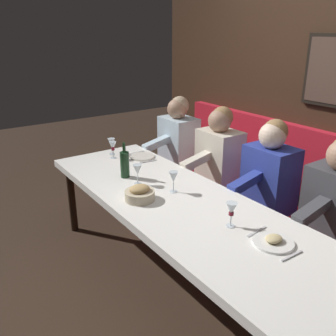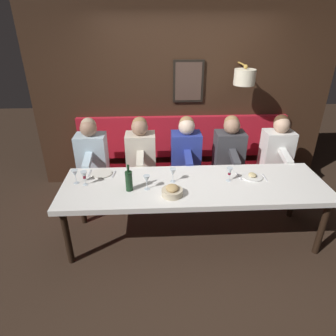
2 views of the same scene
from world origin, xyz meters
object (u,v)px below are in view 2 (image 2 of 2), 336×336
diner_near (230,146)px  diner_farthest (91,149)px  diner_nearest (278,145)px  wine_glass_4 (173,172)px  wine_glass_3 (230,172)px  wine_bottle (129,181)px  wine_glass_2 (147,180)px  diner_far (141,148)px  wine_glass_0 (75,174)px  dining_table (194,188)px  diner_middle (186,147)px  bread_bowl (172,191)px  wine_glass_1 (84,175)px

diner_near → diner_farthest: bearing=90.0°
diner_nearest → wine_glass_4: bearing=118.3°
diner_near → wine_glass_3: 0.86m
diner_near → wine_bottle: size_ratio=2.64×
diner_nearest → wine_bottle: (-0.98, 2.00, 0.04)m
wine_glass_2 → diner_far: bearing=5.7°
wine_glass_2 → wine_glass_3: size_ratio=1.00×
wine_glass_0 → wine_glass_2: size_ratio=1.00×
diner_farthest → wine_glass_3: bearing=-116.2°
diner_farthest → dining_table: bearing=-124.4°
wine_glass_0 → wine_glass_4: size_ratio=1.00×
diner_far → wine_glass_4: 0.91m
wine_glass_2 → diner_middle: bearing=-28.4°
dining_table → diner_farthest: (0.88, 1.29, 0.13)m
diner_nearest → bread_bowl: (-1.10, 1.55, -0.03)m
wine_glass_4 → wine_bottle: size_ratio=0.55×
diner_far → wine_glass_0: bearing=139.0°
wine_glass_3 → wine_glass_1: bearing=90.2°
wine_glass_1 → bread_bowl: size_ratio=0.75×
wine_bottle → dining_table: bearing=-82.3°
diner_nearest → wine_glass_3: size_ratio=4.82×
diner_farthest → wine_glass_4: size_ratio=4.82×
wine_glass_4 → bread_bowl: bearing=174.8°
diner_farthest → wine_glass_3: (-0.83, -1.69, 0.04)m
wine_glass_0 → wine_glass_1: bearing=-110.1°
wine_glass_0 → diner_middle: bearing=-58.7°
diner_farthest → wine_glass_0: size_ratio=4.82×
diner_middle → diner_far: (0.00, 0.62, 0.00)m
wine_bottle → diner_nearest: bearing=-63.9°
diner_far → wine_glass_3: 1.32m
dining_table → wine_glass_3: wine_glass_3 is taller
diner_middle → diner_far: bearing=90.0°
wine_glass_0 → dining_table: bearing=-93.7°
diner_nearest → diner_middle: same height
diner_nearest → diner_far: same height
wine_glass_0 → wine_bottle: size_ratio=0.55×
wine_glass_0 → bread_bowl: wine_glass_0 is taller
diner_farthest → wine_glass_1: 0.84m
diner_nearest → diner_middle: (0.00, 1.29, 0.00)m
dining_table → diner_farthest: size_ratio=3.72×
dining_table → bread_bowl: size_ratio=13.38×
diner_near → diner_farthest: (0.00, 1.89, 0.00)m
dining_table → diner_middle: bearing=0.1°
dining_table → diner_middle: size_ratio=3.72×
diner_near → diner_middle: 0.61m
diner_farthest → wine_glass_2: 1.23m
dining_table → wine_glass_0: size_ratio=17.95×
diner_farthest → wine_glass_0: diner_farthest is taller
wine_glass_2 → bread_bowl: 0.30m
wine_glass_3 → wine_glass_4: (0.01, 0.63, 0.00)m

